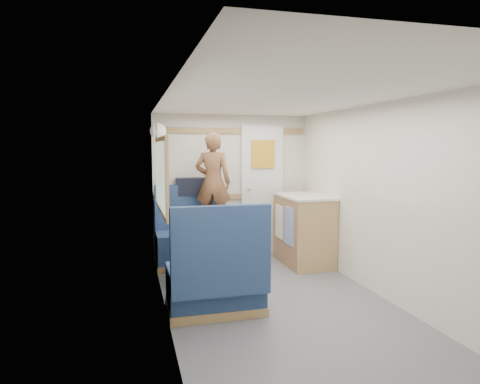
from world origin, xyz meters
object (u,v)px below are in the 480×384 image
object	(u,v)px
duffel_bag	(194,187)
beer_glass	(219,216)
tumbler_left	(184,222)
dome_light	(158,131)
bench_far	(190,243)
bench_near	(216,283)
galley_counter	(304,229)
person	(213,182)
dinette_table	(201,236)
tumbler_mid	(190,214)
bread_loaf	(211,212)
tumbler_right	(202,214)
tray	(223,226)
orange_fruit	(215,220)
pepper_grinder	(196,218)
wine_glass	(203,211)
cheese_block	(217,222)

from	to	relation	value
duffel_bag	beer_glass	xyz separation A→B (m)	(0.13, -1.05, -0.25)
duffel_bag	tumbler_left	distance (m)	1.47
dome_light	bench_far	bearing A→B (deg)	2.12
bench_near	galley_counter	world-z (taller)	bench_near
galley_counter	person	bearing A→B (deg)	166.46
dinette_table	galley_counter	bearing A→B (deg)	20.54
tumbler_mid	beer_glass	xyz separation A→B (m)	(0.32, -0.17, -0.01)
person	beer_glass	bearing A→B (deg)	105.78
bread_loaf	tumbler_right	bearing A→B (deg)	-133.11
person	tray	xyz separation A→B (m)	(-0.13, -1.18, -0.37)
orange_fruit	tumbler_right	bearing A→B (deg)	99.95
orange_fruit	tumbler_mid	bearing A→B (deg)	118.35
bench_near	dome_light	size ratio (longest dim) A/B	5.25
duffel_bag	tray	xyz separation A→B (m)	(0.08, -1.47, -0.29)
beer_glass	bread_loaf	distance (m)	0.31
duffel_bag	tumbler_left	bearing A→B (deg)	-95.59
dinette_table	dome_light	world-z (taller)	dome_light
person	orange_fruit	size ratio (longest dim) A/B	19.56
dome_light	person	world-z (taller)	dome_light
tray	beer_glass	bearing A→B (deg)	82.65
tray	tumbler_mid	xyz separation A→B (m)	(-0.26, 0.59, 0.05)
pepper_grinder	duffel_bag	bearing A→B (deg)	82.73
bench_far	person	world-z (taller)	person
person	tumbler_left	world-z (taller)	person
galley_counter	tray	bearing A→B (deg)	-145.22
bench_far	galley_counter	distance (m)	1.51
tumbler_mid	duffel_bag	bearing A→B (deg)	78.23
pepper_grinder	wine_glass	bearing A→B (deg)	18.71
beer_glass	bread_loaf	xyz separation A→B (m)	(-0.03, 0.31, 0.00)
person	tumbler_left	bearing A→B (deg)	86.54
person	bread_loaf	bearing A→B (deg)	97.84
wine_glass	beer_glass	bearing A→B (deg)	4.97
dome_light	wine_glass	xyz separation A→B (m)	(0.43, -0.80, -0.91)
wine_glass	tumbler_left	xyz separation A→B (m)	(-0.26, -0.35, -0.06)
galley_counter	tray	world-z (taller)	galley_counter
dome_light	wine_glass	bearing A→B (deg)	-62.03
tumbler_right	duffel_bag	bearing A→B (deg)	87.81
wine_glass	person	bearing A→B (deg)	71.16
bench_near	beer_glass	xyz separation A→B (m)	(0.23, 0.93, 0.47)
tumbler_right	bench_far	bearing A→B (deg)	95.28
bench_near	orange_fruit	size ratio (longest dim) A/B	15.90
bread_loaf	bench_far	bearing A→B (deg)	111.33
bread_loaf	cheese_block	bearing A→B (deg)	-94.98
duffel_bag	tumbler_mid	bearing A→B (deg)	-94.77
dinette_table	wine_glass	xyz separation A→B (m)	(0.04, 0.05, 0.28)
tumbler_right	bread_loaf	distance (m)	0.19
bench_far	duffel_bag	size ratio (longest dim) A/B	2.16
orange_fruit	duffel_bag	bearing A→B (deg)	91.62
orange_fruit	tumbler_right	distance (m)	0.41
bench_far	galley_counter	bearing A→B (deg)	-12.10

